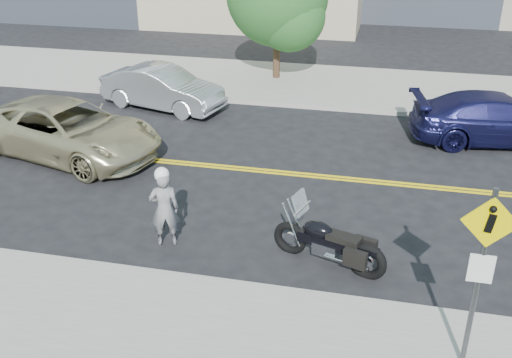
{
  "coord_description": "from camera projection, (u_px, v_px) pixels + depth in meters",
  "views": [
    {
      "loc": [
        2.65,
        -13.81,
        6.74
      ],
      "look_at": [
        0.19,
        -2.87,
        1.2
      ],
      "focal_mm": 42.0,
      "sensor_mm": 36.0,
      "label": 1
    }
  ],
  "objects": [
    {
      "name": "motorcyclist",
      "position": [
        164.0,
        207.0,
        12.1
      ],
      "size": [
        0.7,
        0.58,
        1.75
      ],
      "rotation": [
        0.0,
        0.0,
        3.5
      ],
      "color": "#B6B5BA",
      "rests_on": "ground"
    },
    {
      "name": "parked_car_blue",
      "position": [
        497.0,
        119.0,
        17.13
      ],
      "size": [
        5.13,
        2.83,
        1.41
      ],
      "primitive_type": "imported",
      "rotation": [
        0.0,
        0.0,
        1.76
      ],
      "color": "#171847",
      "rests_on": "ground"
    },
    {
      "name": "motorcycle",
      "position": [
        330.0,
        233.0,
        11.52
      ],
      "size": [
        2.4,
        1.38,
        1.4
      ],
      "primitive_type": null,
      "rotation": [
        0.0,
        0.0,
        -0.32
      ],
      "color": "black",
      "rests_on": "ground"
    },
    {
      "name": "pedestrian_sign",
      "position": [
        482.0,
        264.0,
        8.36
      ],
      "size": [
        0.78,
        0.08,
        3.0
      ],
      "color": "#4C4C51",
      "rests_on": "sidewalk_near"
    },
    {
      "name": "sidewalk_far",
      "position": [
        313.0,
        85.0,
        22.11
      ],
      "size": [
        60.0,
        5.0,
        0.15
      ],
      "primitive_type": "cube",
      "color": "#9E9B91",
      "rests_on": "ground_plane"
    },
    {
      "name": "suv",
      "position": [
        68.0,
        130.0,
        16.24
      ],
      "size": [
        5.8,
        3.76,
        1.48
      ],
      "primitive_type": "imported",
      "rotation": [
        0.0,
        0.0,
        1.31
      ],
      "color": "#B7AE86",
      "rests_on": "ground"
    },
    {
      "name": "ground_plane",
      "position": [
        273.0,
        172.0,
        15.58
      ],
      "size": [
        120.0,
        120.0,
        0.0
      ],
      "primitive_type": "plane",
      "color": "black",
      "rests_on": "ground"
    },
    {
      "name": "parked_car_silver",
      "position": [
        162.0,
        88.0,
        19.75
      ],
      "size": [
        4.41,
        2.49,
        1.38
      ],
      "primitive_type": "imported",
      "rotation": [
        0.0,
        0.0,
        1.31
      ],
      "color": "#A6A9AE",
      "rests_on": "ground"
    }
  ]
}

